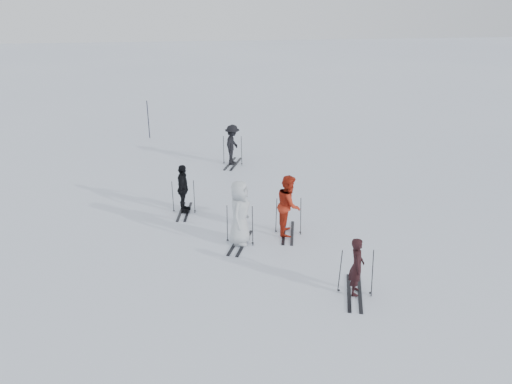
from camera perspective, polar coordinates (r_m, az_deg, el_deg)
ground at (r=15.43m, az=0.49°, el=-4.84°), size 120.00×120.00×0.00m
skier_near_dark at (r=12.50m, az=11.43°, el=-8.43°), size 0.50×0.62×1.50m
skier_red at (r=15.12m, az=3.77°, el=-1.56°), size 0.89×1.04×1.87m
skier_grey at (r=14.49m, az=-1.88°, el=-2.47°), size 0.92×1.11×1.94m
skier_uphill_left at (r=16.74m, az=-8.34°, el=0.28°), size 0.54×1.02×1.65m
skier_uphill_far at (r=21.25m, az=-2.71°, el=5.37°), size 0.98×1.25×1.70m
skis_near_dark at (r=12.56m, az=11.39°, el=-8.88°), size 1.93×1.37×1.27m
skis_red at (r=15.26m, az=3.74°, el=-2.67°), size 1.82×1.23×1.22m
skis_grey at (r=14.64m, az=-1.86°, el=-3.68°), size 1.94×1.48×1.26m
skis_uphill_left at (r=16.84m, az=-8.29°, el=-0.48°), size 1.71×1.08×1.17m
skis_uphill_far at (r=21.31m, az=-2.70°, el=4.84°), size 1.99×1.50×1.29m
piste_marker at (r=25.67m, az=-12.21°, el=8.10°), size 0.04×0.04×1.89m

